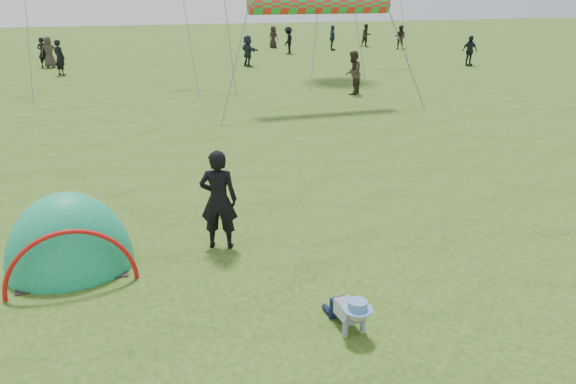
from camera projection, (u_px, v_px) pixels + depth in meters
name	position (u px, v px, depth m)	size (l,w,h in m)	color
ground	(314.00, 342.00, 6.87)	(140.00, 140.00, 0.00)	#20550A
crawling_toddler	(350.00, 311.00, 7.05)	(0.48, 0.68, 0.52)	black
popup_tent	(72.00, 268.00, 8.70)	(1.90, 1.57, 2.46)	#0E775C
standing_adult	(219.00, 200.00, 9.16)	(0.61, 0.40, 1.68)	black
crowd_person_0	(43.00, 52.00, 31.24)	(0.60, 0.39, 1.64)	black
crowd_person_1	(400.00, 37.00, 41.15)	(0.82, 0.64, 1.69)	black
crowd_person_2	(332.00, 38.00, 40.23)	(1.03, 0.43, 1.75)	#222C41
crowd_person_5	(248.00, 51.00, 31.74)	(1.59, 0.51, 1.72)	#202734
crowd_person_7	(353.00, 73.00, 23.02)	(0.86, 0.67, 1.76)	#362C23
crowd_person_8	(470.00, 51.00, 31.91)	(0.99, 0.41, 1.68)	black
crowd_person_9	(288.00, 40.00, 38.09)	(1.15, 0.66, 1.78)	black
crowd_person_10	(273.00, 37.00, 42.05)	(0.77, 0.50, 1.58)	black
crowd_person_12	(60.00, 58.00, 28.29)	(0.64, 0.42, 1.76)	black
crowd_person_13	(366.00, 35.00, 42.81)	(0.82, 0.64, 1.69)	#29241D
crowd_person_16	(49.00, 52.00, 31.08)	(0.83, 0.54, 1.70)	#362E29
rainbow_tube_kite	(320.00, 5.00, 19.57)	(0.64, 0.64, 5.15)	red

